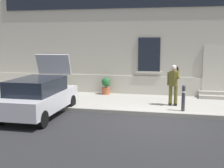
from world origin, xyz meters
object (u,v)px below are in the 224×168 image
Objects in this scene: person_on_phone at (173,82)px; hatchback_car_silver at (39,96)px; bollard_near_person at (183,97)px; planter_olive at (59,84)px; planter_terracotta at (106,86)px.

hatchback_car_silver is at bearing -140.87° from person_on_phone.
bollard_near_person is 1.08m from person_on_phone.
hatchback_car_silver is 4.73× the size of planter_olive.
planter_terracotta is (-3.81, 2.85, -0.11)m from bollard_near_person.
person_on_phone is at bearing -29.79° from planter_terracotta.
planter_olive is at bearing 156.84° from bollard_near_person.
bollard_near_person is (5.45, 1.42, -0.09)m from hatchback_car_silver.
bollard_near_person is 0.60× the size of person_on_phone.
person_on_phone is 2.04× the size of planter_olive.
planter_olive is (-0.91, 4.14, -0.19)m from hatchback_car_silver.
bollard_near_person is at bearing -51.48° from person_on_phone.
hatchback_car_silver is at bearing -111.03° from planter_terracotta.
planter_terracotta is (-3.40, 1.95, -0.55)m from person_on_phone.
planter_terracotta is at bearing 143.17° from bollard_near_person.
hatchback_car_silver reaches higher than bollard_near_person.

